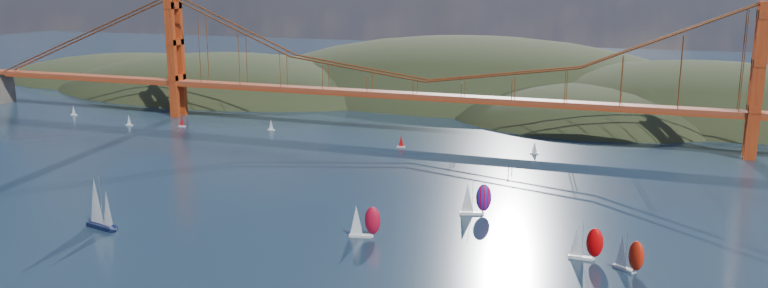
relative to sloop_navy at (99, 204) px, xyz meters
The scene contains 13 objects.
headlands 256.58m from the sloop_navy, 69.56° to the left, with size 725.00×225.00×96.00m.
bridge 150.02m from the sloop_navy, 73.21° to the left, with size 552.00×12.00×55.00m.
sloop_navy is the anchor object (origin of this frame).
racer_0 68.31m from the sloop_navy, 14.39° to the left, with size 8.06×4.23×9.04m.
racer_1 120.77m from the sloop_navy, ahead, with size 7.58×3.04×8.76m.
racer_2 129.62m from the sloop_navy, ahead, with size 7.43×6.37×8.62m.
racer_rwb 98.26m from the sloop_navy, 26.76° to the left, with size 8.68×5.35×9.71m.
distant_boat_0 175.90m from the sloop_navy, 134.29° to the left, with size 3.00×2.00×4.70m.
distant_boat_1 141.11m from the sloop_navy, 125.73° to the left, with size 3.00×2.00×4.70m.
distant_boat_2 134.03m from the sloop_navy, 116.23° to the left, with size 3.00×2.00×4.70m.
distant_boat_3 127.93m from the sloop_navy, 98.68° to the left, with size 3.00×2.00×4.70m.
distant_boat_8 152.00m from the sloop_navy, 52.92° to the left, with size 3.00×2.00×4.70m.
distant_boat_9 122.27m from the sloop_navy, 69.64° to the left, with size 3.00×2.00×4.70m.
Camera 1 is at (86.93, -108.19, 63.23)m, focal length 35.00 mm.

